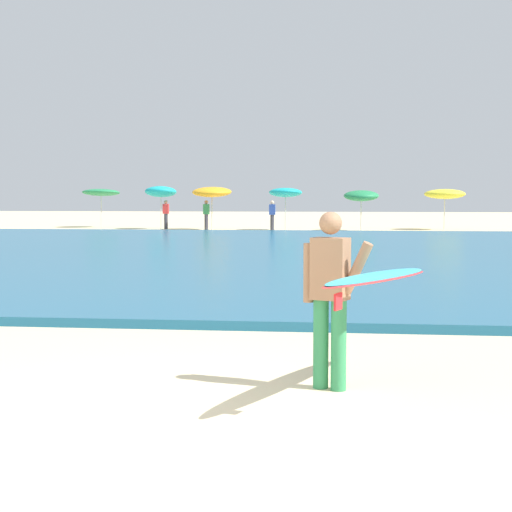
% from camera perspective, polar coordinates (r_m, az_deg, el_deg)
% --- Properties ---
extents(ground_plane, '(160.00, 160.00, 0.00)m').
position_cam_1_polar(ground_plane, '(6.62, -5.20, -12.18)').
color(ground_plane, beige).
extents(sea, '(120.00, 28.00, 0.14)m').
position_cam_1_polar(sea, '(24.85, 3.40, 0.25)').
color(sea, '#1E6084').
rests_on(sea, ground).
extents(surfer_with_board, '(1.36, 2.57, 1.73)m').
position_cam_1_polar(surfer_with_board, '(7.56, 7.03, -2.13)').
color(surfer_with_board, '#338E56').
rests_on(surfer_with_board, ground).
extents(beach_umbrella_0, '(2.15, 2.17, 2.27)m').
position_cam_1_polar(beach_umbrella_0, '(46.29, -11.12, 4.52)').
color(beach_umbrella_0, beige).
rests_on(beach_umbrella_0, ground).
extents(beach_umbrella_1, '(1.72, 1.77, 2.42)m').
position_cam_1_polar(beach_umbrella_1, '(43.49, -6.89, 4.63)').
color(beach_umbrella_1, beige).
rests_on(beach_umbrella_1, ground).
extents(beach_umbrella_2, '(2.11, 2.15, 2.37)m').
position_cam_1_polar(beach_umbrella_2, '(42.42, -3.20, 4.63)').
color(beach_umbrella_2, beige).
rests_on(beach_umbrella_2, ground).
extents(beach_umbrella_3, '(1.75, 1.78, 2.30)m').
position_cam_1_polar(beach_umbrella_3, '(41.84, 2.15, 4.60)').
color(beach_umbrella_3, beige).
rests_on(beach_umbrella_3, ground).
extents(beach_umbrella_4, '(1.82, 1.86, 2.17)m').
position_cam_1_polar(beach_umbrella_4, '(41.62, 7.60, 4.33)').
color(beach_umbrella_4, beige).
rests_on(beach_umbrella_4, ground).
extents(beach_umbrella_5, '(2.18, 2.18, 2.18)m').
position_cam_1_polar(beach_umbrella_5, '(43.57, 13.47, 4.37)').
color(beach_umbrella_5, beige).
rests_on(beach_umbrella_5, ground).
extents(beachgoer_near_row_left, '(0.32, 0.20, 1.58)m').
position_cam_1_polar(beachgoer_near_row_left, '(42.13, -3.61, 3.03)').
color(beachgoer_near_row_left, '#383842').
rests_on(beachgoer_near_row_left, ground).
extents(beachgoer_near_row_mid, '(0.32, 0.20, 1.58)m').
position_cam_1_polar(beachgoer_near_row_mid, '(43.53, -6.52, 3.06)').
color(beachgoer_near_row_mid, '#383842').
rests_on(beachgoer_near_row_mid, ground).
extents(beachgoer_near_row_right, '(0.32, 0.20, 1.58)m').
position_cam_1_polar(beachgoer_near_row_right, '(41.00, 1.18, 3.00)').
color(beachgoer_near_row_right, '#383842').
rests_on(beachgoer_near_row_right, ground).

